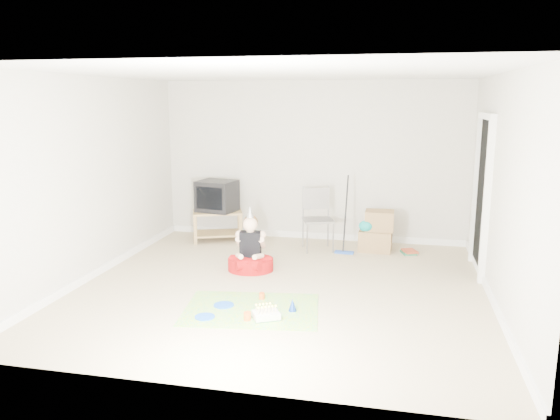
% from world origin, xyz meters
% --- Properties ---
extents(ground, '(5.00, 5.00, 0.00)m').
position_xyz_m(ground, '(0.00, 0.00, 0.00)').
color(ground, '#C7B48F').
rests_on(ground, ground).
extents(doorway_recess, '(0.02, 0.90, 2.05)m').
position_xyz_m(doorway_recess, '(2.48, 1.20, 1.02)').
color(doorway_recess, black).
rests_on(doorway_recess, ground).
extents(tv_stand, '(0.92, 0.74, 0.50)m').
position_xyz_m(tv_stand, '(-1.51, 2.03, 0.29)').
color(tv_stand, '#A38049').
rests_on(tv_stand, ground).
extents(crt_tv, '(0.68, 0.60, 0.51)m').
position_xyz_m(crt_tv, '(-1.51, 2.03, 0.75)').
color(crt_tv, black).
rests_on(crt_tv, tv_stand).
extents(folding_chair, '(0.56, 0.54, 0.98)m').
position_xyz_m(folding_chair, '(0.20, 1.80, 0.48)').
color(folding_chair, gray).
rests_on(folding_chair, ground).
extents(cardboard_boxes, '(0.52, 0.40, 0.63)m').
position_xyz_m(cardboard_boxes, '(1.08, 1.94, 0.30)').
color(cardboard_boxes, '#99764A').
rests_on(cardboard_boxes, ground).
extents(floor_mop, '(0.29, 0.39, 1.15)m').
position_xyz_m(floor_mop, '(0.62, 1.69, 0.26)').
color(floor_mop, blue).
rests_on(floor_mop, ground).
extents(book_pile, '(0.26, 0.30, 0.06)m').
position_xyz_m(book_pile, '(1.59, 1.89, 0.03)').
color(book_pile, '#27764E').
rests_on(book_pile, ground).
extents(seated_woman, '(0.69, 0.69, 0.89)m').
position_xyz_m(seated_woman, '(-0.55, 0.58, 0.20)').
color(seated_woman, '#B31011').
rests_on(seated_woman, ground).
extents(party_mat, '(1.62, 1.27, 0.01)m').
position_xyz_m(party_mat, '(-0.17, -0.79, 0.00)').
color(party_mat, '#F53396').
rests_on(party_mat, ground).
extents(birthday_cake, '(0.34, 0.32, 0.14)m').
position_xyz_m(birthday_cake, '(0.06, -1.02, 0.04)').
color(birthday_cake, white).
rests_on(birthday_cake, party_mat).
extents(blue_plate_near, '(0.28, 0.28, 0.01)m').
position_xyz_m(blue_plate_near, '(-0.50, -0.76, 0.01)').
color(blue_plate_near, blue).
rests_on(blue_plate_near, party_mat).
extents(blue_plate_far, '(0.24, 0.24, 0.01)m').
position_xyz_m(blue_plate_far, '(-0.60, -1.12, 0.01)').
color(blue_plate_far, blue).
rests_on(blue_plate_far, party_mat).
extents(orange_cup_near, '(0.07, 0.07, 0.07)m').
position_xyz_m(orange_cup_near, '(-0.13, -0.46, 0.04)').
color(orange_cup_near, '#F45B1B').
rests_on(orange_cup_near, party_mat).
extents(orange_cup_far, '(0.08, 0.08, 0.09)m').
position_xyz_m(orange_cup_far, '(-0.13, -1.10, 0.05)').
color(orange_cup_far, '#F45B1B').
rests_on(orange_cup_far, party_mat).
extents(blue_party_hat, '(0.13, 0.13, 0.14)m').
position_xyz_m(blue_party_hat, '(0.29, -0.74, 0.07)').
color(blue_party_hat, '#1841AA').
rests_on(blue_party_hat, party_mat).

